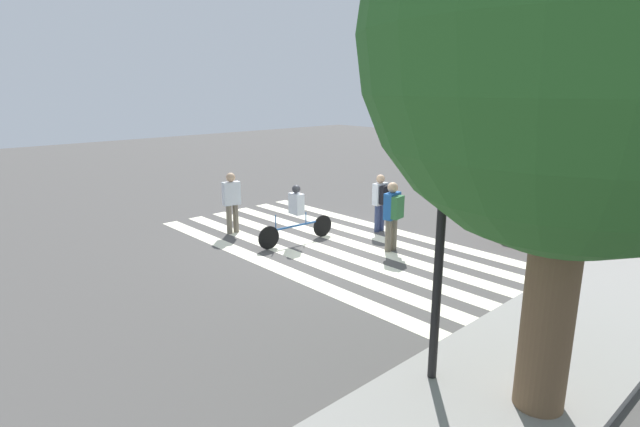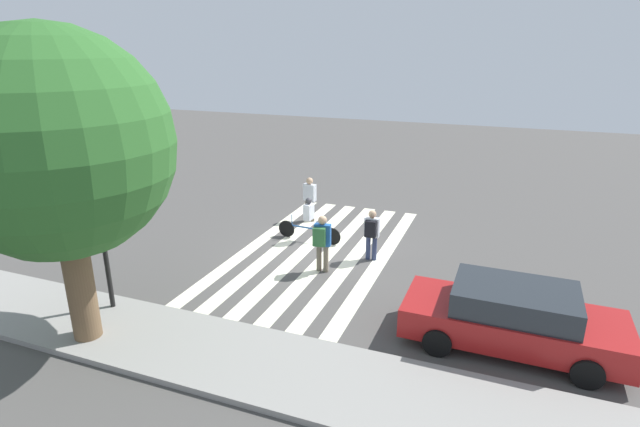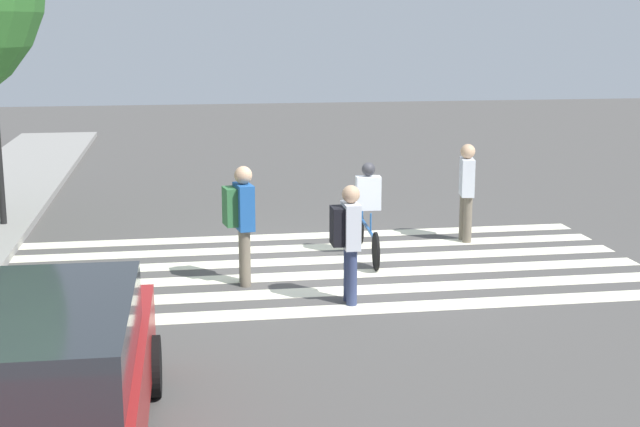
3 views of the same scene
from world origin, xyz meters
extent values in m
plane|color=#4C4947|center=(0.00, 0.00, 0.00)|extent=(60.00, 60.00, 0.00)
cube|color=gray|center=(0.00, 6.25, 0.07)|extent=(36.00, 2.50, 0.14)
cube|color=#F2EDCC|center=(-2.16, 0.00, 0.00)|extent=(0.46, 10.00, 0.01)
cube|color=#F2EDCC|center=(-1.30, 0.00, 0.00)|extent=(0.46, 10.00, 0.01)
cube|color=#F2EDCC|center=(-0.43, 0.00, 0.00)|extent=(0.46, 10.00, 0.01)
cube|color=#F2EDCC|center=(0.43, 0.00, 0.00)|extent=(0.46, 10.00, 0.01)
cube|color=#F2EDCC|center=(1.30, 0.00, 0.00)|extent=(0.46, 10.00, 0.01)
cube|color=#F2EDCC|center=(2.16, 0.00, 0.00)|extent=(0.46, 10.00, 0.01)
cylinder|color=black|center=(3.45, 5.50, 2.35)|extent=(0.12, 0.12, 4.69)
cube|color=black|center=(3.45, 5.29, 4.07)|extent=(0.32, 0.26, 0.84)
cube|color=silver|center=(3.45, 5.29, 3.47)|extent=(0.60, 0.02, 0.16)
sphere|color=#590F0F|center=(3.45, 5.13, 4.30)|extent=(0.15, 0.15, 0.15)
sphere|color=#59470F|center=(3.45, 5.13, 4.07)|extent=(0.15, 0.15, 0.15)
sphere|color=red|center=(3.45, 5.13, 3.84)|extent=(0.15, 0.15, 0.15)
cylinder|color=brown|center=(2.99, 6.77, 1.40)|extent=(0.61, 0.61, 2.80)
sphere|color=#2D6628|center=(2.99, 6.77, 4.59)|extent=(4.77, 4.77, 4.77)
cylinder|color=#6B6051|center=(-0.83, 1.33, 0.42)|extent=(0.16, 0.16, 0.84)
cylinder|color=#6B6051|center=(-0.61, 1.33, 0.42)|extent=(0.16, 0.16, 0.84)
cube|color=#1E5199|center=(-0.72, 1.33, 1.17)|extent=(0.52, 0.29, 0.66)
sphere|color=tan|center=(-0.72, 1.33, 1.63)|extent=(0.26, 0.26, 0.26)
cube|color=#2D6638|center=(-0.69, 1.53, 1.17)|extent=(0.39, 0.23, 0.56)
cylinder|color=#6B6051|center=(1.24, -2.73, 0.41)|extent=(0.15, 0.15, 0.82)
cylinder|color=#6B6051|center=(1.45, -2.73, 0.41)|extent=(0.15, 0.15, 0.82)
cube|color=silver|center=(1.35, -2.73, 1.15)|extent=(0.51, 0.30, 0.65)
sphere|color=tan|center=(1.35, -2.73, 1.60)|extent=(0.26, 0.26, 0.26)
cylinder|color=navy|center=(-1.96, -0.03, 0.39)|extent=(0.15, 0.15, 0.78)
cylinder|color=navy|center=(-1.75, -0.03, 0.39)|extent=(0.15, 0.15, 0.78)
cube|color=silver|center=(-1.86, -0.03, 1.09)|extent=(0.46, 0.21, 0.62)
sphere|color=tan|center=(-1.86, -0.03, 1.53)|extent=(0.24, 0.24, 0.24)
cube|color=black|center=(-1.86, 0.16, 1.09)|extent=(0.34, 0.16, 0.52)
cylinder|color=black|center=(1.48, -0.86, 0.30)|extent=(0.61, 0.08, 0.61)
cylinder|color=black|center=(-0.29, -0.74, 0.30)|extent=(0.61, 0.08, 0.61)
cube|color=#1E4C8C|center=(0.60, -0.80, 0.47)|extent=(1.50, 0.14, 0.04)
cylinder|color=#1E4C8C|center=(0.29, -0.78, 0.63)|extent=(0.03, 0.03, 0.32)
cylinder|color=#1E4C8C|center=(1.26, -0.84, 0.67)|extent=(0.03, 0.03, 0.40)
cube|color=silver|center=(0.60, -0.80, 1.06)|extent=(0.27, 0.42, 0.55)
sphere|color=#333338|center=(0.60, -0.80, 1.46)|extent=(0.22, 0.22, 0.22)
cube|color=maroon|center=(-6.08, 3.55, 0.60)|extent=(4.77, 1.96, 0.67)
cube|color=#23282D|center=(-6.08, 3.55, 1.21)|extent=(2.64, 1.78, 0.56)
cylinder|color=black|center=(-4.59, 4.46, 0.32)|extent=(0.64, 0.21, 0.64)
cylinder|color=black|center=(-4.62, 2.60, 0.32)|extent=(0.64, 0.21, 0.64)
cylinder|color=black|center=(-7.54, 4.49, 0.32)|extent=(0.64, 0.21, 0.64)
cylinder|color=black|center=(-7.56, 2.64, 0.32)|extent=(0.64, 0.21, 0.64)
camera|label=1|loc=(8.77, 8.96, 4.05)|focal=28.00mm
camera|label=2|loc=(-5.58, 14.17, 6.51)|focal=28.00mm
camera|label=3|loc=(-13.41, 2.25, 3.76)|focal=50.00mm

